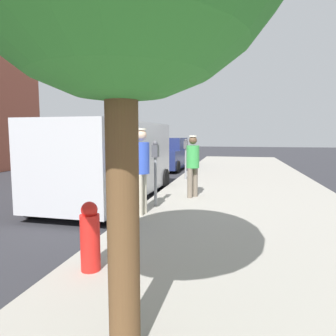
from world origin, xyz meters
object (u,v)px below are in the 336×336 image
pedestrian_in_blue (141,165)px  pedestrian_in_green (193,162)px  parked_sedan_ahead (168,155)px  parking_meter_far (186,152)px  fire_hydrant (90,237)px  parking_meter_near (155,162)px  parked_van (111,159)px

pedestrian_in_blue → pedestrian_in_green: 2.16m
parked_sedan_ahead → parking_meter_far: bearing=-69.8°
fire_hydrant → pedestrian_in_green: bearing=82.5°
parking_meter_near → fire_hydrant: bearing=-88.4°
parked_van → fire_hydrant: 4.79m
parking_meter_far → parked_van: size_ratio=0.29×
parked_van → fire_hydrant: parked_van is taller
parking_meter_near → parked_van: 1.78m
parked_van → pedestrian_in_blue: bearing=-51.5°
parked_van → fire_hydrant: size_ratio=6.10×
pedestrian_in_blue → pedestrian_in_green: pedestrian_in_blue is taller
parking_meter_far → fire_hydrant: size_ratio=1.77×
parking_meter_near → pedestrian_in_green: size_ratio=0.92×
parking_meter_near → pedestrian_in_green: pedestrian_in_green is taller
pedestrian_in_blue → parked_sedan_ahead: (-1.58, 9.81, -0.44)m
pedestrian_in_blue → fire_hydrant: size_ratio=2.09×
parking_meter_far → parked_van: 3.81m
parking_meter_near → pedestrian_in_blue: size_ratio=0.85×
parking_meter_near → pedestrian_in_green: (0.72, 1.17, -0.09)m
pedestrian_in_green → pedestrian_in_blue: bearing=-111.8°
parking_meter_far → parked_sedan_ahead: bearing=110.2°
parked_sedan_ahead → parking_meter_near: bearing=-79.5°
parking_meter_near → pedestrian_in_green: bearing=58.6°
parking_meter_far → fire_hydrant: (0.10, -7.98, -0.61)m
parking_meter_near → pedestrian_in_blue: bearing=-95.8°
pedestrian_in_green → fire_hydrant: 4.77m
pedestrian_in_blue → parked_sedan_ahead: 9.95m
pedestrian_in_blue → fire_hydrant: pedestrian_in_blue is taller
parking_meter_far → pedestrian_in_blue: (-0.08, -5.28, 0.01)m
fire_hydrant → pedestrian_in_blue: bearing=93.9°
parked_sedan_ahead → fire_hydrant: parked_sedan_ahead is taller
pedestrian_in_blue → parked_van: bearing=128.5°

